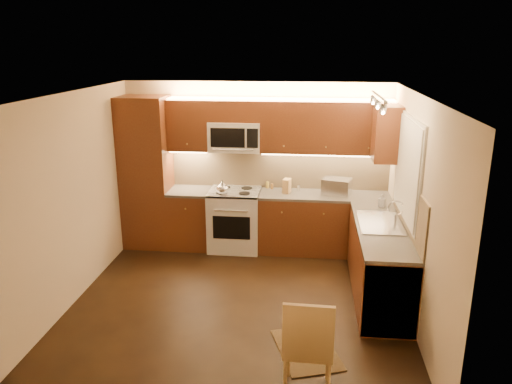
# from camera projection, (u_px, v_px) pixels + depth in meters

# --- Properties ---
(floor) EXTENTS (4.00, 4.00, 0.01)m
(floor) POSITION_uv_depth(u_px,v_px,m) (239.00, 302.00, 6.04)
(floor) COLOR black
(floor) RESTS_ON ground
(ceiling) EXTENTS (4.00, 4.00, 0.01)m
(ceiling) POSITION_uv_depth(u_px,v_px,m) (237.00, 95.00, 5.32)
(ceiling) COLOR beige
(ceiling) RESTS_ON ground
(wall_back) EXTENTS (4.00, 0.01, 2.50)m
(wall_back) POSITION_uv_depth(u_px,v_px,m) (257.00, 165.00, 7.59)
(wall_back) COLOR #CBB594
(wall_back) RESTS_ON ground
(wall_front) EXTENTS (4.00, 0.01, 2.50)m
(wall_front) POSITION_uv_depth(u_px,v_px,m) (200.00, 287.00, 3.78)
(wall_front) COLOR #CBB594
(wall_front) RESTS_ON ground
(wall_left) EXTENTS (0.01, 4.00, 2.50)m
(wall_left) POSITION_uv_depth(u_px,v_px,m) (72.00, 199.00, 5.90)
(wall_left) COLOR #CBB594
(wall_left) RESTS_ON ground
(wall_right) EXTENTS (0.01, 4.00, 2.50)m
(wall_right) POSITION_uv_depth(u_px,v_px,m) (416.00, 212.00, 5.47)
(wall_right) COLOR #CBB594
(wall_right) RESTS_ON ground
(pantry) EXTENTS (0.70, 0.60, 2.30)m
(pantry) POSITION_uv_depth(u_px,v_px,m) (147.00, 173.00, 7.51)
(pantry) COLOR #4B1C10
(pantry) RESTS_ON floor
(base_cab_back_left) EXTENTS (0.62, 0.60, 0.86)m
(base_cab_back_left) POSITION_uv_depth(u_px,v_px,m) (191.00, 219.00, 7.64)
(base_cab_back_left) COLOR #4B1C10
(base_cab_back_left) RESTS_ON floor
(counter_back_left) EXTENTS (0.62, 0.60, 0.04)m
(counter_back_left) POSITION_uv_depth(u_px,v_px,m) (190.00, 191.00, 7.51)
(counter_back_left) COLOR #353330
(counter_back_left) RESTS_ON base_cab_back_left
(base_cab_back_right) EXTENTS (1.92, 0.60, 0.86)m
(base_cab_back_right) POSITION_uv_depth(u_px,v_px,m) (323.00, 224.00, 7.43)
(base_cab_back_right) COLOR #4B1C10
(base_cab_back_right) RESTS_ON floor
(counter_back_right) EXTENTS (1.92, 0.60, 0.04)m
(counter_back_right) POSITION_uv_depth(u_px,v_px,m) (324.00, 196.00, 7.30)
(counter_back_right) COLOR #353330
(counter_back_right) RESTS_ON base_cab_back_right
(base_cab_right) EXTENTS (0.60, 2.00, 0.86)m
(base_cab_right) POSITION_uv_depth(u_px,v_px,m) (379.00, 263.00, 6.12)
(base_cab_right) COLOR #4B1C10
(base_cab_right) RESTS_ON floor
(counter_right) EXTENTS (0.60, 2.00, 0.04)m
(counter_right) POSITION_uv_depth(u_px,v_px,m) (382.00, 229.00, 5.99)
(counter_right) COLOR #353330
(counter_right) RESTS_ON base_cab_right
(dishwasher) EXTENTS (0.58, 0.60, 0.84)m
(dishwasher) POSITION_uv_depth(u_px,v_px,m) (387.00, 290.00, 5.46)
(dishwasher) COLOR silver
(dishwasher) RESTS_ON floor
(backsplash_back) EXTENTS (3.30, 0.02, 0.60)m
(backsplash_back) POSITION_uv_depth(u_px,v_px,m) (279.00, 169.00, 7.56)
(backsplash_back) COLOR tan
(backsplash_back) RESTS_ON wall_back
(backsplash_right) EXTENTS (0.02, 2.00, 0.60)m
(backsplash_right) POSITION_uv_depth(u_px,v_px,m) (408.00, 205.00, 5.87)
(backsplash_right) COLOR tan
(backsplash_right) RESTS_ON wall_right
(upper_cab_back_left) EXTENTS (0.62, 0.35, 0.75)m
(upper_cab_back_left) POSITION_uv_depth(u_px,v_px,m) (189.00, 125.00, 7.35)
(upper_cab_back_left) COLOR #4B1C10
(upper_cab_back_left) RESTS_ON wall_back
(upper_cab_back_right) EXTENTS (1.92, 0.35, 0.75)m
(upper_cab_back_right) POSITION_uv_depth(u_px,v_px,m) (327.00, 127.00, 7.13)
(upper_cab_back_right) COLOR #4B1C10
(upper_cab_back_right) RESTS_ON wall_back
(upper_cab_bridge) EXTENTS (0.76, 0.35, 0.31)m
(upper_cab_bridge) POSITION_uv_depth(u_px,v_px,m) (235.00, 111.00, 7.21)
(upper_cab_bridge) COLOR #4B1C10
(upper_cab_bridge) RESTS_ON wall_back
(upper_cab_right_corner) EXTENTS (0.35, 0.50, 0.75)m
(upper_cab_right_corner) POSITION_uv_depth(u_px,v_px,m) (387.00, 133.00, 6.64)
(upper_cab_right_corner) COLOR #4B1C10
(upper_cab_right_corner) RESTS_ON wall_right
(stove) EXTENTS (0.76, 0.65, 0.92)m
(stove) POSITION_uv_depth(u_px,v_px,m) (235.00, 220.00, 7.54)
(stove) COLOR silver
(stove) RESTS_ON floor
(microwave) EXTENTS (0.76, 0.38, 0.44)m
(microwave) POSITION_uv_depth(u_px,v_px,m) (235.00, 136.00, 7.30)
(microwave) COLOR silver
(microwave) RESTS_ON wall_back
(window_frame) EXTENTS (0.03, 1.44, 1.24)m
(window_frame) POSITION_uv_depth(u_px,v_px,m) (409.00, 169.00, 5.90)
(window_frame) COLOR silver
(window_frame) RESTS_ON wall_right
(window_blinds) EXTENTS (0.02, 1.36, 1.16)m
(window_blinds) POSITION_uv_depth(u_px,v_px,m) (407.00, 169.00, 5.90)
(window_blinds) COLOR silver
(window_blinds) RESTS_ON wall_right
(sink) EXTENTS (0.52, 0.86, 0.15)m
(sink) POSITION_uv_depth(u_px,v_px,m) (381.00, 217.00, 6.11)
(sink) COLOR silver
(sink) RESTS_ON counter_right
(faucet) EXTENTS (0.20, 0.04, 0.30)m
(faucet) POSITION_uv_depth(u_px,v_px,m) (396.00, 212.00, 6.07)
(faucet) COLOR silver
(faucet) RESTS_ON counter_right
(track_light_bar) EXTENTS (0.04, 1.20, 0.03)m
(track_light_bar) POSITION_uv_depth(u_px,v_px,m) (378.00, 97.00, 5.55)
(track_light_bar) COLOR silver
(track_light_bar) RESTS_ON ceiling
(kettle) EXTENTS (0.22, 0.22, 0.21)m
(kettle) POSITION_uv_depth(u_px,v_px,m) (223.00, 187.00, 7.21)
(kettle) COLOR silver
(kettle) RESTS_ON stove
(toaster_oven) EXTENTS (0.47, 0.40, 0.24)m
(toaster_oven) POSITION_uv_depth(u_px,v_px,m) (337.00, 186.00, 7.26)
(toaster_oven) COLOR silver
(toaster_oven) RESTS_ON counter_back_right
(knife_block) EXTENTS (0.13, 0.17, 0.21)m
(knife_block) POSITION_uv_depth(u_px,v_px,m) (287.00, 186.00, 7.34)
(knife_block) COLOR #AB8B4D
(knife_block) RESTS_ON counter_back_right
(spice_jar_a) EXTENTS (0.05, 0.05, 0.11)m
(spice_jar_a) POSITION_uv_depth(u_px,v_px,m) (290.00, 185.00, 7.56)
(spice_jar_a) COLOR silver
(spice_jar_a) RESTS_ON counter_back_right
(spice_jar_b) EXTENTS (0.05, 0.05, 0.09)m
(spice_jar_b) POSITION_uv_depth(u_px,v_px,m) (272.00, 186.00, 7.55)
(spice_jar_b) COLOR brown
(spice_jar_b) RESTS_ON counter_back_right
(spice_jar_c) EXTENTS (0.06, 0.06, 0.09)m
(spice_jar_c) POSITION_uv_depth(u_px,v_px,m) (299.00, 188.00, 7.45)
(spice_jar_c) COLOR silver
(spice_jar_c) RESTS_ON counter_back_right
(spice_jar_d) EXTENTS (0.06, 0.06, 0.10)m
(spice_jar_d) POSITION_uv_depth(u_px,v_px,m) (268.00, 185.00, 7.60)
(spice_jar_d) COLOR #AE9434
(spice_jar_d) RESTS_ON counter_back_right
(soap_bottle) EXTENTS (0.11, 0.11, 0.18)m
(soap_bottle) POSITION_uv_depth(u_px,v_px,m) (382.00, 201.00, 6.72)
(soap_bottle) COLOR #B6B6BA
(soap_bottle) RESTS_ON counter_right
(rug) EXTENTS (0.79, 0.97, 0.01)m
(rug) POSITION_uv_depth(u_px,v_px,m) (306.00, 350.00, 5.10)
(rug) COLOR black
(rug) RESTS_ON floor
(dining_chair) EXTENTS (0.44, 0.44, 0.98)m
(dining_chair) POSITION_uv_depth(u_px,v_px,m) (308.00, 344.00, 4.37)
(dining_chair) COLOR #AB8B4D
(dining_chair) RESTS_ON floor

